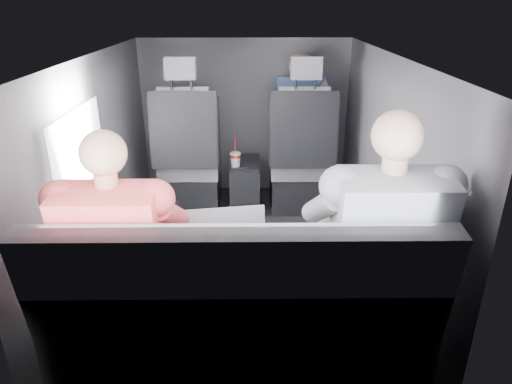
{
  "coord_description": "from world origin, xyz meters",
  "views": [
    {
      "loc": [
        0.05,
        -2.68,
        1.66
      ],
      "look_at": [
        0.08,
        -0.05,
        0.53
      ],
      "focal_mm": 32.0,
      "sensor_mm": 36.0,
      "label": 1
    }
  ],
  "objects_px": {
    "laptop_silver": "(228,239)",
    "passenger_rear_left": "(126,256)",
    "front_seat_right": "(300,164)",
    "laptop_black": "(374,236)",
    "soda_cup": "(235,159)",
    "rear_bench": "(240,329)",
    "laptop_white": "(138,235)",
    "passenger_rear_right": "(375,249)",
    "center_console": "(245,185)",
    "front_seat_left": "(190,164)",
    "passenger_front_right": "(300,114)"
  },
  "relations": [
    {
      "from": "laptop_silver",
      "to": "passenger_rear_left",
      "type": "height_order",
      "value": "passenger_rear_left"
    },
    {
      "from": "front_seat_right",
      "to": "laptop_black",
      "type": "xyz_separation_m",
      "value": [
        0.17,
        -1.66,
        0.24
      ]
    },
    {
      "from": "soda_cup",
      "to": "rear_bench",
      "type": "bearing_deg",
      "value": -87.7
    },
    {
      "from": "laptop_white",
      "to": "passenger_rear_left",
      "type": "bearing_deg",
      "value": -95.0
    },
    {
      "from": "rear_bench",
      "to": "laptop_silver",
      "type": "distance_m",
      "value": 0.4
    },
    {
      "from": "front_seat_right",
      "to": "passenger_rear_right",
      "type": "xyz_separation_m",
      "value": [
        0.14,
        -1.81,
        0.25
      ]
    },
    {
      "from": "front_seat_right",
      "to": "center_console",
      "type": "height_order",
      "value": "front_seat_right"
    },
    {
      "from": "laptop_black",
      "to": "passenger_rear_right",
      "type": "relative_size",
      "value": 0.35
    },
    {
      "from": "center_console",
      "to": "rear_bench",
      "type": "bearing_deg",
      "value": -90.0
    },
    {
      "from": "front_seat_left",
      "to": "passenger_rear_left",
      "type": "xyz_separation_m",
      "value": [
        -0.04,
        -1.81,
        0.23
      ]
    },
    {
      "from": "front_seat_left",
      "to": "rear_bench",
      "type": "bearing_deg",
      "value": -76.69
    },
    {
      "from": "front_seat_right",
      "to": "laptop_silver",
      "type": "height_order",
      "value": "front_seat_right"
    },
    {
      "from": "front_seat_left",
      "to": "rear_bench",
      "type": "height_order",
      "value": "front_seat_left"
    },
    {
      "from": "center_console",
      "to": "laptop_silver",
      "type": "relative_size",
      "value": 1.28
    },
    {
      "from": "laptop_white",
      "to": "passenger_front_right",
      "type": "distance_m",
      "value": 2.11
    },
    {
      "from": "soda_cup",
      "to": "passenger_rear_left",
      "type": "xyz_separation_m",
      "value": [
        -0.42,
        -1.74,
        0.16
      ]
    },
    {
      "from": "rear_bench",
      "to": "laptop_white",
      "type": "xyz_separation_m",
      "value": [
        -0.48,
        0.27,
        0.32
      ]
    },
    {
      "from": "center_console",
      "to": "rear_bench",
      "type": "distance_m",
      "value": 1.94
    },
    {
      "from": "laptop_black",
      "to": "passenger_rear_right",
      "type": "xyz_separation_m",
      "value": [
        -0.03,
        -0.15,
        0.02
      ]
    },
    {
      "from": "laptop_black",
      "to": "passenger_front_right",
      "type": "xyz_separation_m",
      "value": [
        -0.16,
        1.92,
        0.12
      ]
    },
    {
      "from": "rear_bench",
      "to": "passenger_rear_right",
      "type": "bearing_deg",
      "value": 9.11
    },
    {
      "from": "center_console",
      "to": "passenger_front_right",
      "type": "relative_size",
      "value": 0.58
    },
    {
      "from": "laptop_silver",
      "to": "passenger_rear_left",
      "type": "relative_size",
      "value": 0.31
    },
    {
      "from": "passenger_front_right",
      "to": "passenger_rear_left",
      "type": "bearing_deg",
      "value": -114.9
    },
    {
      "from": "front_seat_left",
      "to": "passenger_front_right",
      "type": "height_order",
      "value": "front_seat_left"
    },
    {
      "from": "soda_cup",
      "to": "passenger_rear_left",
      "type": "bearing_deg",
      "value": -103.64
    },
    {
      "from": "laptop_black",
      "to": "passenger_rear_left",
      "type": "height_order",
      "value": "passenger_rear_left"
    },
    {
      "from": "rear_bench",
      "to": "laptop_black",
      "type": "distance_m",
      "value": 0.74
    },
    {
      "from": "center_console",
      "to": "soda_cup",
      "type": "xyz_separation_m",
      "value": [
        -0.07,
        -0.11,
        0.27
      ]
    },
    {
      "from": "center_console",
      "to": "passenger_rear_right",
      "type": "relative_size",
      "value": 0.37
    },
    {
      "from": "laptop_white",
      "to": "passenger_rear_right",
      "type": "distance_m",
      "value": 1.08
    },
    {
      "from": "laptop_silver",
      "to": "passenger_rear_right",
      "type": "distance_m",
      "value": 0.66
    },
    {
      "from": "rear_bench",
      "to": "passenger_rear_right",
      "type": "height_order",
      "value": "passenger_rear_right"
    },
    {
      "from": "laptop_white",
      "to": "passenger_rear_left",
      "type": "xyz_separation_m",
      "value": [
        -0.02,
        -0.18,
        -0.01
      ]
    },
    {
      "from": "rear_bench",
      "to": "laptop_white",
      "type": "distance_m",
      "value": 0.64
    },
    {
      "from": "soda_cup",
      "to": "passenger_front_right",
      "type": "relative_size",
      "value": 0.32
    },
    {
      "from": "front_seat_left",
      "to": "soda_cup",
      "type": "bearing_deg",
      "value": -10.63
    },
    {
      "from": "front_seat_left",
      "to": "passenger_front_right",
      "type": "xyz_separation_m",
      "value": [
        0.91,
        0.26,
        0.35
      ]
    },
    {
      "from": "center_console",
      "to": "laptop_white",
      "type": "xyz_separation_m",
      "value": [
        -0.48,
        -1.67,
        0.43
      ]
    },
    {
      "from": "laptop_black",
      "to": "passenger_rear_left",
      "type": "relative_size",
      "value": 0.37
    },
    {
      "from": "rear_bench",
      "to": "passenger_front_right",
      "type": "relative_size",
      "value": 1.95
    },
    {
      "from": "laptop_silver",
      "to": "front_seat_right",
      "type": "bearing_deg",
      "value": 73.1
    },
    {
      "from": "rear_bench",
      "to": "passenger_rear_left",
      "type": "bearing_deg",
      "value": 169.1
    },
    {
      "from": "rear_bench",
      "to": "laptop_black",
      "type": "height_order",
      "value": "rear_bench"
    },
    {
      "from": "front_seat_left",
      "to": "passenger_rear_right",
      "type": "xyz_separation_m",
      "value": [
        1.04,
        -1.81,
        0.25
      ]
    },
    {
      "from": "laptop_silver",
      "to": "passenger_rear_right",
      "type": "xyz_separation_m",
      "value": [
        0.64,
        -0.14,
        0.02
      ]
    },
    {
      "from": "laptop_black",
      "to": "front_seat_right",
      "type": "bearing_deg",
      "value": 95.86
    },
    {
      "from": "front_seat_left",
      "to": "laptop_white",
      "type": "xyz_separation_m",
      "value": [
        -0.03,
        -1.63,
        0.23
      ]
    },
    {
      "from": "rear_bench",
      "to": "soda_cup",
      "type": "bearing_deg",
      "value": 92.3
    },
    {
      "from": "front_seat_right",
      "to": "laptop_white",
      "type": "bearing_deg",
      "value": -119.68
    }
  ]
}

